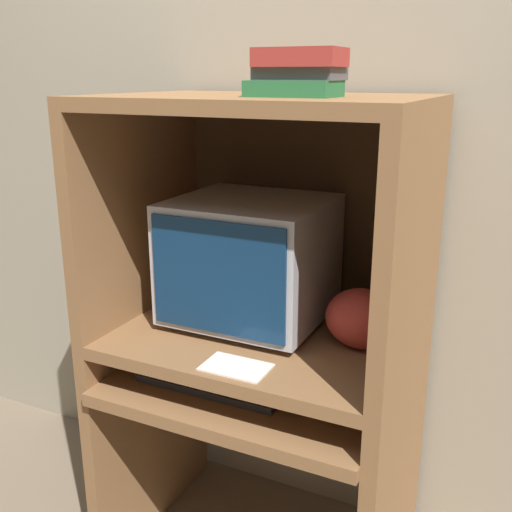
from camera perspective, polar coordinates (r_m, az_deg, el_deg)
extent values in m
cube|color=gray|center=(1.91, 5.44, 11.67)|extent=(6.00, 0.06, 2.60)
cube|color=brown|center=(2.11, -9.81, -16.30)|extent=(0.04, 0.62, 0.65)
cube|color=brown|center=(1.84, 12.87, -22.13)|extent=(0.04, 0.62, 0.65)
cube|color=brown|center=(1.67, -1.54, -13.43)|extent=(0.76, 0.38, 0.04)
cube|color=brown|center=(1.93, -10.38, -6.60)|extent=(0.04, 0.62, 0.13)
cube|color=brown|center=(1.63, 13.77, -11.43)|extent=(0.04, 0.62, 0.13)
cube|color=brown|center=(1.72, 0.59, -7.65)|extent=(0.76, 0.62, 0.04)
cube|color=brown|center=(1.81, -11.02, 4.70)|extent=(0.04, 0.62, 0.65)
cube|color=brown|center=(1.49, 14.80, 1.82)|extent=(0.04, 0.62, 0.65)
cube|color=brown|center=(1.57, 0.66, 14.43)|extent=(0.76, 0.62, 0.04)
cube|color=#48321E|center=(1.88, 4.50, 5.38)|extent=(0.76, 0.01, 0.65)
cylinder|color=#B2B2B7|center=(1.79, -0.46, -5.72)|extent=(0.22, 0.22, 0.02)
cube|color=#B2B2B7|center=(1.72, -0.47, -0.16)|extent=(0.42, 0.40, 0.34)
cube|color=navy|center=(1.56, -3.71, -2.11)|extent=(0.39, 0.01, 0.31)
cube|color=#2D2D30|center=(1.69, -4.11, -11.92)|extent=(0.42, 0.14, 0.02)
cube|color=#474749|center=(1.68, -4.12, -11.53)|extent=(0.38, 0.11, 0.01)
ellipsoid|color=black|center=(1.58, 3.96, -14.01)|extent=(0.06, 0.04, 0.03)
ellipsoid|color=#BC382D|center=(1.61, 10.06, -5.90)|extent=(0.20, 0.15, 0.16)
cube|color=#236638|center=(1.43, 3.63, 15.62)|extent=(0.20, 0.14, 0.04)
cube|color=#4C4C51|center=(1.44, 4.21, 16.92)|extent=(0.19, 0.13, 0.03)
cube|color=maroon|center=(1.42, 4.23, 18.35)|extent=(0.19, 0.12, 0.04)
cube|color=white|center=(1.51, -1.91, -10.52)|extent=(0.17, 0.11, 0.00)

